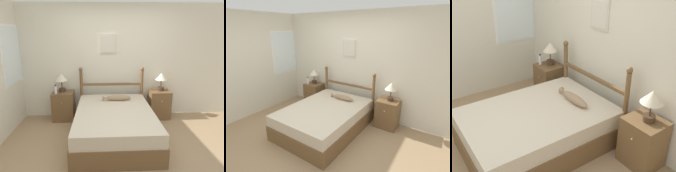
# 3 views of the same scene
# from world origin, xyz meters

# --- Properties ---
(ground_plane) EXTENTS (16.00, 16.00, 0.00)m
(ground_plane) POSITION_xyz_m (0.00, 0.00, 0.00)
(ground_plane) COLOR #9E7F5B
(wall_back) EXTENTS (6.40, 0.08, 2.55)m
(wall_back) POSITION_xyz_m (-0.00, 1.73, 1.28)
(wall_back) COLOR beige
(wall_back) RESTS_ON ground_plane
(bed) EXTENTS (1.44, 1.98, 0.54)m
(bed) POSITION_xyz_m (-0.07, 0.59, 0.27)
(bed) COLOR brown
(bed) RESTS_ON ground_plane
(headboard) EXTENTS (1.45, 0.09, 1.18)m
(headboard) POSITION_xyz_m (-0.07, 1.55, 0.65)
(headboard) COLOR brown
(headboard) RESTS_ON ground_plane
(nightstand_left) EXTENTS (0.46, 0.44, 0.64)m
(nightstand_left) POSITION_xyz_m (-1.16, 1.46, 0.32)
(nightstand_left) COLOR brown
(nightstand_left) RESTS_ON ground_plane
(nightstand_right) EXTENTS (0.46, 0.44, 0.64)m
(nightstand_right) POSITION_xyz_m (1.02, 1.46, 0.32)
(nightstand_right) COLOR brown
(nightstand_right) RESTS_ON ground_plane
(table_lamp_left) EXTENTS (0.27, 0.27, 0.40)m
(table_lamp_left) POSITION_xyz_m (-1.18, 1.51, 0.93)
(table_lamp_left) COLOR #422D1E
(table_lamp_left) RESTS_ON nightstand_left
(table_lamp_right) EXTENTS (0.27, 0.27, 0.40)m
(table_lamp_right) POSITION_xyz_m (1.04, 1.48, 0.93)
(table_lamp_right) COLOR #422D1E
(table_lamp_right) RESTS_ON nightstand_right
(bottle) EXTENTS (0.06, 0.06, 0.20)m
(bottle) POSITION_xyz_m (-1.29, 1.36, 0.74)
(bottle) COLOR white
(bottle) RESTS_ON nightstand_left
(fish_pillow) EXTENTS (0.60, 0.13, 0.11)m
(fish_pillow) POSITION_xyz_m (0.02, 1.13, 0.60)
(fish_pillow) COLOR #997A5B
(fish_pillow) RESTS_ON bed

